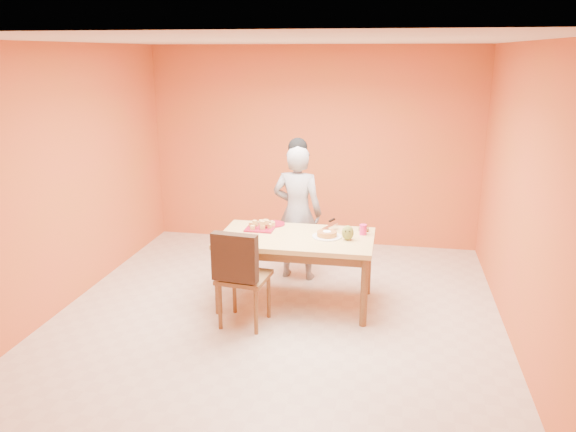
% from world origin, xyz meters
% --- Properties ---
extents(floor, '(5.00, 5.00, 0.00)m').
position_xyz_m(floor, '(0.00, 0.00, 0.00)').
color(floor, beige).
rests_on(floor, ground).
extents(ceiling, '(5.00, 5.00, 0.00)m').
position_xyz_m(ceiling, '(0.00, 0.00, 2.70)').
color(ceiling, silver).
rests_on(ceiling, wall_back).
extents(wall_back, '(4.50, 0.00, 4.50)m').
position_xyz_m(wall_back, '(0.00, 2.50, 1.35)').
color(wall_back, '#D45331').
rests_on(wall_back, floor).
extents(wall_left, '(0.00, 5.00, 5.00)m').
position_xyz_m(wall_left, '(-2.25, 0.00, 1.35)').
color(wall_left, '#D45331').
rests_on(wall_left, floor).
extents(wall_right, '(0.00, 5.00, 5.00)m').
position_xyz_m(wall_right, '(2.25, 0.00, 1.35)').
color(wall_right, '#D45331').
rests_on(wall_right, floor).
extents(dining_table, '(1.60, 0.90, 0.76)m').
position_xyz_m(dining_table, '(0.13, 0.41, 0.67)').
color(dining_table, tan).
rests_on(dining_table, floor).
extents(dining_chair, '(0.51, 0.58, 1.00)m').
position_xyz_m(dining_chair, '(-0.29, -0.16, 0.52)').
color(dining_chair, brown).
rests_on(dining_chair, floor).
extents(pastry_pile, '(0.27, 0.27, 0.09)m').
position_xyz_m(pastry_pile, '(-0.29, 0.58, 0.82)').
color(pastry_pile, tan).
rests_on(pastry_pile, pastry_platter).
extents(person, '(0.62, 0.44, 1.60)m').
position_xyz_m(person, '(0.02, 1.14, 0.80)').
color(person, gray).
rests_on(person, floor).
extents(pastry_platter, '(0.31, 0.31, 0.02)m').
position_xyz_m(pastry_platter, '(-0.29, 0.58, 0.77)').
color(pastry_platter, maroon).
rests_on(pastry_platter, dining_table).
extents(red_dinner_plate, '(0.28, 0.28, 0.02)m').
position_xyz_m(red_dinner_plate, '(-0.18, 0.76, 0.77)').
color(red_dinner_plate, maroon).
rests_on(red_dinner_plate, dining_table).
extents(white_cake_plate, '(0.34, 0.34, 0.01)m').
position_xyz_m(white_cake_plate, '(0.45, 0.43, 0.77)').
color(white_cake_plate, silver).
rests_on(white_cake_plate, dining_table).
extents(sponge_cake, '(0.22, 0.22, 0.05)m').
position_xyz_m(sponge_cake, '(0.45, 0.43, 0.80)').
color(sponge_cake, '#C88833').
rests_on(sponge_cake, white_cake_plate).
extents(cake_server, '(0.15, 0.26, 0.01)m').
position_xyz_m(cake_server, '(0.46, 0.61, 0.83)').
color(cake_server, silver).
rests_on(cake_server, sponge_cake).
extents(egg_ornament, '(0.14, 0.13, 0.15)m').
position_xyz_m(egg_ornament, '(0.67, 0.38, 0.84)').
color(egg_ornament, olive).
rests_on(egg_ornament, dining_table).
extents(magenta_glass, '(0.10, 0.10, 0.11)m').
position_xyz_m(magenta_glass, '(0.81, 0.59, 0.81)').
color(magenta_glass, '#DB206F').
rests_on(magenta_glass, dining_table).
extents(checker_tin, '(0.14, 0.14, 0.03)m').
position_xyz_m(checker_tin, '(0.81, 0.72, 0.78)').
color(checker_tin, '#3C2510').
rests_on(checker_tin, dining_table).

